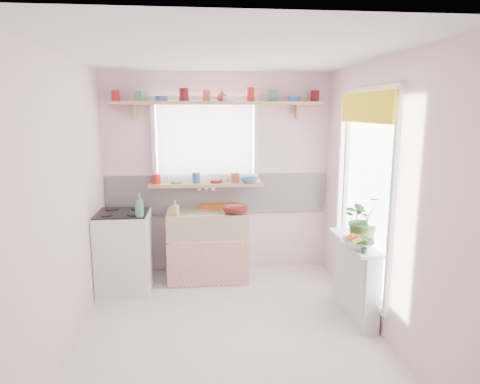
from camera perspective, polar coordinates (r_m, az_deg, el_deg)
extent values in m
plane|color=silver|center=(4.24, -1.65, -17.87)|extent=(3.20, 3.20, 0.00)
plane|color=white|center=(3.75, -1.87, 17.98)|extent=(3.20, 3.20, 0.00)
plane|color=silver|center=(5.37, -2.98, 2.41)|extent=(2.80, 0.00, 2.80)
plane|color=silver|center=(2.26, 1.19, -9.38)|extent=(2.80, 0.00, 2.80)
plane|color=silver|center=(3.96, -22.43, -1.42)|extent=(0.00, 3.20, 3.20)
plane|color=silver|center=(4.14, 17.97, -0.62)|extent=(0.00, 3.20, 3.20)
cube|color=white|center=(5.40, -2.94, -0.24)|extent=(2.74, 0.03, 0.50)
cube|color=#CC8491|center=(5.44, -2.92, -2.32)|extent=(2.74, 0.02, 0.12)
cube|color=white|center=(5.32, -4.64, 6.64)|extent=(1.20, 0.01, 1.00)
cube|color=white|center=(5.25, -4.63, 6.59)|extent=(1.15, 0.02, 0.95)
cube|color=white|center=(4.32, 16.85, -0.10)|extent=(0.01, 1.10, 1.90)
cube|color=yellow|center=(4.21, 16.37, 10.76)|extent=(0.03, 1.20, 0.28)
cube|color=white|center=(5.31, -4.34, -8.57)|extent=(0.85, 0.55, 0.55)
cube|color=#D84C3F|center=(5.04, -4.26, -9.62)|extent=(0.95, 0.02, 0.53)
cube|color=#C3AE8E|center=(5.18, -4.41, -4.13)|extent=(0.95, 0.55, 0.30)
cylinder|color=silver|center=(5.34, -4.54, 0.71)|extent=(0.03, 0.22, 0.03)
cube|color=white|center=(5.08, -15.16, -7.72)|extent=(0.58, 0.58, 0.90)
cube|color=black|center=(4.96, -15.42, -2.73)|extent=(0.56, 0.56, 0.02)
cylinder|color=black|center=(4.85, -17.33, -2.96)|extent=(0.14, 0.14, 0.01)
cylinder|color=black|center=(4.80, -14.05, -2.92)|extent=(0.14, 0.14, 0.01)
cylinder|color=black|center=(5.12, -16.72, -2.22)|extent=(0.14, 0.14, 0.01)
cylinder|color=black|center=(5.07, -13.61, -2.18)|extent=(0.14, 0.14, 0.01)
cube|color=white|center=(4.52, 15.11, -11.08)|extent=(0.15, 0.90, 0.75)
cube|color=white|center=(4.39, 14.99, -6.44)|extent=(0.22, 0.95, 0.03)
cube|color=tan|center=(5.27, -4.53, 1.01)|extent=(1.40, 0.22, 0.04)
cube|color=tan|center=(5.19, -3.00, 11.75)|extent=(2.52, 0.24, 0.04)
cylinder|color=red|center=(5.26, -16.25, 12.21)|extent=(0.11, 0.11, 0.12)
cylinder|color=#3F7F4C|center=(5.22, -13.36, 12.36)|extent=(0.11, 0.11, 0.12)
cylinder|color=#3359A5|center=(5.20, -10.41, 12.15)|extent=(0.11, 0.11, 0.06)
cylinder|color=#590F14|center=(5.18, -7.46, 12.56)|extent=(0.11, 0.11, 0.12)
cylinder|color=#A55133|center=(5.18, -4.49, 12.62)|extent=(0.11, 0.11, 0.12)
cylinder|color=silver|center=(5.19, -1.53, 12.31)|extent=(0.11, 0.11, 0.06)
cylinder|color=red|center=(5.22, 1.41, 12.64)|extent=(0.11, 0.11, 0.12)
cylinder|color=#3F7F4C|center=(5.26, 4.32, 12.60)|extent=(0.11, 0.11, 0.12)
cylinder|color=#3359A5|center=(5.31, 7.16, 12.20)|extent=(0.11, 0.11, 0.06)
cylinder|color=#590F14|center=(5.38, 9.96, 12.43)|extent=(0.11, 0.11, 0.12)
cylinder|color=red|center=(5.28, -11.29, 1.73)|extent=(0.11, 0.11, 0.12)
cylinder|color=#3F7F4C|center=(5.26, -8.60, 1.79)|extent=(0.11, 0.11, 0.12)
cylinder|color=#3359A5|center=(5.26, -5.89, 1.52)|extent=(0.11, 0.11, 0.06)
cylinder|color=#590F14|center=(5.26, -3.19, 1.89)|extent=(0.11, 0.11, 0.12)
cylinder|color=#A55133|center=(5.27, -0.50, 1.94)|extent=(0.11, 0.11, 0.12)
cylinder|color=silver|center=(5.31, 2.17, 1.66)|extent=(0.11, 0.11, 0.06)
cube|color=#CB4E12|center=(5.34, -3.07, -1.78)|extent=(0.48, 0.41, 0.04)
ellipsoid|color=#54110E|center=(4.95, -0.60, -2.21)|extent=(0.30, 0.30, 0.13)
imported|color=#346829|center=(4.27, 16.27, -3.45)|extent=(0.48, 0.43, 0.47)
imported|color=silver|center=(4.14, 15.39, -6.72)|extent=(0.40, 0.40, 0.08)
imported|color=#295C24|center=(3.99, 16.22, -6.60)|extent=(0.11, 0.08, 0.19)
imported|color=#CEBD5B|center=(4.94, -8.67, -2.14)|extent=(0.10, 0.10, 0.17)
imported|color=silver|center=(5.32, -2.23, 1.89)|extent=(0.16, 0.16, 0.10)
imported|color=#3269A2|center=(5.23, 1.18, 1.56)|extent=(0.26, 0.26, 0.06)
imported|color=brown|center=(5.25, -2.39, 12.73)|extent=(0.18, 0.18, 0.14)
imported|color=#42855A|center=(4.69, -13.28, -1.73)|extent=(0.11, 0.11, 0.25)
sphere|color=#E15712|center=(4.12, 15.43, -5.93)|extent=(0.08, 0.08, 0.08)
sphere|color=#E15712|center=(4.17, 16.05, -5.77)|extent=(0.08, 0.08, 0.08)
sphere|color=#E15712|center=(4.12, 14.68, -5.89)|extent=(0.08, 0.08, 0.08)
cylinder|color=gold|center=(4.08, 15.95, -5.98)|extent=(0.18, 0.04, 0.10)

